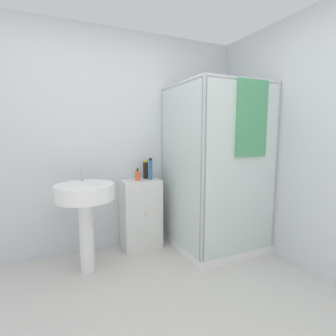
# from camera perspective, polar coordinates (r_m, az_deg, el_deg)

# --- Properties ---
(wall_back) EXTENTS (6.40, 0.06, 2.50)m
(wall_back) POSITION_cam_1_polar(r_m,az_deg,el_deg) (3.09, -13.99, 5.59)
(wall_back) COLOR silver
(wall_back) RESTS_ON ground_plane
(shower_enclosure) EXTENTS (0.95, 0.98, 1.88)m
(shower_enclosure) POSITION_cam_1_polar(r_m,az_deg,el_deg) (3.10, 10.13, -8.39)
(shower_enclosure) COLOR white
(shower_enclosure) RESTS_ON ground_plane
(vanity_cabinet) EXTENTS (0.44, 0.32, 0.81)m
(vanity_cabinet) POSITION_cam_1_polar(r_m,az_deg,el_deg) (3.15, -5.94, -9.86)
(vanity_cabinet) COLOR silver
(vanity_cabinet) RESTS_ON ground_plane
(sink) EXTENTS (0.55, 0.55, 1.00)m
(sink) POSITION_cam_1_polar(r_m,az_deg,el_deg) (2.64, -17.59, -7.13)
(sink) COLOR white
(sink) RESTS_ON ground_plane
(soap_dispenser) EXTENTS (0.05, 0.06, 0.14)m
(soap_dispenser) POSITION_cam_1_polar(r_m,az_deg,el_deg) (3.00, -6.65, -1.64)
(soap_dispenser) COLOR #E5562D
(soap_dispenser) RESTS_ON vanity_cabinet
(shampoo_bottle_tall_black) EXTENTS (0.06, 0.06, 0.22)m
(shampoo_bottle_tall_black) POSITION_cam_1_polar(r_m,az_deg,el_deg) (3.12, -4.89, -0.36)
(shampoo_bottle_tall_black) COLOR black
(shampoo_bottle_tall_black) RESTS_ON vanity_cabinet
(shampoo_bottle_blue) EXTENTS (0.04, 0.04, 0.25)m
(shampoo_bottle_blue) POSITION_cam_1_polar(r_m,az_deg,el_deg) (3.05, -3.83, -0.25)
(shampoo_bottle_blue) COLOR #2D66A3
(shampoo_bottle_blue) RESTS_ON vanity_cabinet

